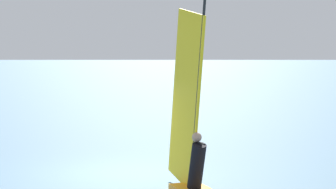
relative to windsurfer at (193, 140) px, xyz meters
name	(u,v)px	position (x,y,z in m)	size (l,w,h in m)	color
ground_plane	(118,173)	(-2.89, 0.84, -1.19)	(4000.00, 4000.00, 0.00)	#476B84
windsurfer	(193,140)	(0.00, 0.00, 0.00)	(2.91, 2.22, 4.47)	orange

